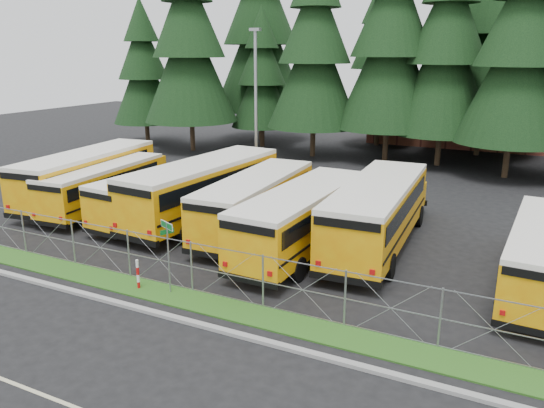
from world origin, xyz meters
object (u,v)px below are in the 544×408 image
(bus_east, at_px, (544,257))
(light_standard, at_px, (256,104))
(bus_1, at_px, (108,187))
(bus_5, at_px, (306,219))
(street_sign, at_px, (168,242))
(bus_2, at_px, (165,194))
(bus_0, at_px, (93,177))
(bus_6, at_px, (379,214))
(bus_3, at_px, (209,190))
(striped_bollard, at_px, (138,275))
(bus_4, at_px, (259,204))

(bus_east, bearing_deg, light_standard, 154.22)
(bus_1, height_order, bus_5, bus_5)
(street_sign, distance_m, light_standard, 16.94)
(bus_1, bearing_deg, bus_2, -2.83)
(bus_2, height_order, street_sign, street_sign)
(bus_2, xyz_separation_m, street_sign, (5.94, -7.54, 0.71))
(bus_0, xyz_separation_m, bus_5, (14.59, -1.87, -0.08))
(bus_5, relative_size, bus_east, 1.12)
(bus_6, bearing_deg, bus_2, -178.88)
(bus_1, height_order, light_standard, light_standard)
(bus_0, xyz_separation_m, bus_1, (1.92, -0.82, -0.23))
(bus_3, distance_m, striped_bollard, 9.01)
(bus_1, xyz_separation_m, light_standard, (5.10, 8.43, 4.18))
(bus_0, bearing_deg, bus_5, -13.19)
(bus_5, xyz_separation_m, light_standard, (-7.57, 9.48, 4.03))
(striped_bollard, bearing_deg, street_sign, 11.18)
(bus_east, relative_size, street_sign, 3.58)
(bus_5, height_order, bus_east, bus_5)
(bus_4, height_order, street_sign, bus_4)
(bus_4, xyz_separation_m, striped_bollard, (-0.95, -8.07, -0.84))
(bus_6, distance_m, street_sign, 10.03)
(bus_0, distance_m, street_sign, 14.41)
(bus_5, height_order, street_sign, bus_5)
(bus_2, bearing_deg, bus_5, -3.29)
(bus_0, height_order, street_sign, bus_0)
(bus_4, bearing_deg, bus_0, 175.07)
(bus_east, bearing_deg, bus_2, 179.63)
(bus_0, height_order, bus_4, bus_0)
(bus_1, height_order, bus_4, bus_4)
(bus_6, relative_size, light_standard, 1.18)
(bus_1, relative_size, bus_3, 0.82)
(bus_5, distance_m, light_standard, 12.78)
(bus_1, distance_m, street_sign, 12.39)
(street_sign, bearing_deg, bus_1, 142.95)
(bus_0, height_order, bus_2, bus_0)
(bus_2, height_order, bus_4, bus_4)
(bus_1, height_order, bus_6, bus_6)
(bus_4, xyz_separation_m, street_sign, (0.34, -7.82, 0.59))
(bus_2, bearing_deg, bus_4, 7.00)
(bus_0, distance_m, bus_2, 5.91)
(bus_1, relative_size, striped_bollard, 8.40)
(bus_3, xyz_separation_m, bus_east, (16.05, -1.86, -0.30))
(bus_1, bearing_deg, light_standard, 54.71)
(bus_0, xyz_separation_m, striped_bollard, (10.50, -8.52, -0.95))
(bus_5, bearing_deg, bus_east, 2.72)
(bus_2, distance_m, bus_5, 8.81)
(striped_bollard, bearing_deg, light_standard, 102.17)
(bus_1, bearing_deg, striped_bollard, -46.05)
(bus_4, xyz_separation_m, bus_east, (12.73, -1.30, -0.13))
(bus_5, bearing_deg, street_sign, -111.59)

